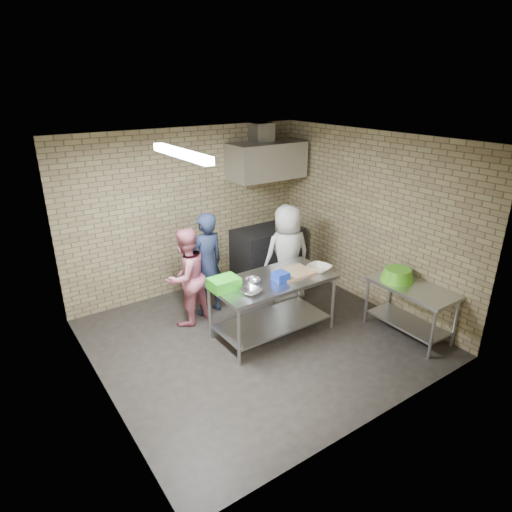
% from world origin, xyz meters
% --- Properties ---
extents(floor, '(4.20, 4.20, 0.00)m').
position_xyz_m(floor, '(0.00, 0.00, 0.00)').
color(floor, black).
rests_on(floor, ground).
extents(ceiling, '(4.20, 4.20, 0.00)m').
position_xyz_m(ceiling, '(0.00, 0.00, 2.70)').
color(ceiling, black).
rests_on(ceiling, ground).
extents(back_wall, '(4.20, 0.06, 2.70)m').
position_xyz_m(back_wall, '(0.00, 2.00, 1.35)').
color(back_wall, '#95895D').
rests_on(back_wall, ground).
extents(front_wall, '(4.20, 0.06, 2.70)m').
position_xyz_m(front_wall, '(0.00, -2.00, 1.35)').
color(front_wall, '#95895D').
rests_on(front_wall, ground).
extents(left_wall, '(0.06, 4.00, 2.70)m').
position_xyz_m(left_wall, '(-2.10, 0.00, 1.35)').
color(left_wall, '#95895D').
rests_on(left_wall, ground).
extents(right_wall, '(0.06, 4.00, 2.70)m').
position_xyz_m(right_wall, '(2.10, 0.00, 1.35)').
color(right_wall, '#95895D').
rests_on(right_wall, ground).
extents(prep_table, '(1.69, 0.85, 0.85)m').
position_xyz_m(prep_table, '(0.24, -0.00, 0.42)').
color(prep_table, '#ABACB2').
rests_on(prep_table, floor).
extents(side_counter, '(0.60, 1.20, 0.75)m').
position_xyz_m(side_counter, '(1.80, -1.10, 0.38)').
color(side_counter, silver).
rests_on(side_counter, floor).
extents(stove, '(1.20, 0.70, 0.90)m').
position_xyz_m(stove, '(1.35, 1.65, 0.45)').
color(stove, black).
rests_on(stove, floor).
extents(range_hood, '(1.30, 0.60, 0.60)m').
position_xyz_m(range_hood, '(1.35, 1.70, 2.10)').
color(range_hood, silver).
rests_on(range_hood, back_wall).
extents(hood_duct, '(0.35, 0.30, 0.30)m').
position_xyz_m(hood_duct, '(1.35, 1.85, 2.55)').
color(hood_duct, '#A5A8AD').
rests_on(hood_duct, back_wall).
extents(wall_shelf, '(0.80, 0.20, 0.04)m').
position_xyz_m(wall_shelf, '(1.65, 1.89, 1.92)').
color(wall_shelf, '#3F2B19').
rests_on(wall_shelf, back_wall).
extents(fluorescent_fixture, '(0.10, 1.25, 0.08)m').
position_xyz_m(fluorescent_fixture, '(-1.00, 0.00, 2.64)').
color(fluorescent_fixture, white).
rests_on(fluorescent_fixture, ceiling).
extents(green_crate, '(0.38, 0.28, 0.15)m').
position_xyz_m(green_crate, '(-0.46, 0.12, 0.92)').
color(green_crate, green).
rests_on(green_crate, prep_table).
extents(blue_tub, '(0.19, 0.19, 0.12)m').
position_xyz_m(blue_tub, '(0.29, -0.10, 0.91)').
color(blue_tub, '#1735AF').
rests_on(blue_tub, prep_table).
extents(cutting_board, '(0.52, 0.40, 0.03)m').
position_xyz_m(cutting_board, '(0.59, -0.02, 0.86)').
color(cutting_board, tan).
rests_on(cutting_board, prep_table).
extents(mixing_bowl_a, '(0.32, 0.32, 0.06)m').
position_xyz_m(mixing_bowl_a, '(-0.26, -0.20, 0.88)').
color(mixing_bowl_a, silver).
rests_on(mixing_bowl_a, prep_table).
extents(mixing_bowl_b, '(0.25, 0.25, 0.06)m').
position_xyz_m(mixing_bowl_b, '(-0.06, 0.05, 0.88)').
color(mixing_bowl_b, silver).
rests_on(mixing_bowl_b, prep_table).
extents(ceramic_bowl, '(0.40, 0.40, 0.08)m').
position_xyz_m(ceramic_bowl, '(0.94, -0.15, 0.89)').
color(ceramic_bowl, beige).
rests_on(ceramic_bowl, prep_table).
extents(green_basin, '(0.46, 0.46, 0.17)m').
position_xyz_m(green_basin, '(1.78, -0.85, 0.83)').
color(green_basin, '#59C626').
rests_on(green_basin, side_counter).
extents(bottle_red, '(0.07, 0.07, 0.18)m').
position_xyz_m(bottle_red, '(1.40, 1.89, 2.03)').
color(bottle_red, '#B22619').
rests_on(bottle_red, wall_shelf).
extents(bottle_green, '(0.06, 0.06, 0.15)m').
position_xyz_m(bottle_green, '(1.80, 1.89, 2.02)').
color(bottle_green, green).
rests_on(bottle_green, wall_shelf).
extents(man_navy, '(0.62, 0.44, 1.60)m').
position_xyz_m(man_navy, '(-0.21, 1.05, 0.80)').
color(man_navy, black).
rests_on(man_navy, floor).
extents(woman_pink, '(0.84, 0.74, 1.46)m').
position_xyz_m(woman_pink, '(-0.60, 0.96, 0.73)').
color(woman_pink, '#C76980').
rests_on(woman_pink, floor).
extents(woman_white, '(0.87, 0.65, 1.61)m').
position_xyz_m(woman_white, '(1.02, 0.68, 0.80)').
color(woman_white, silver).
rests_on(woman_white, floor).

